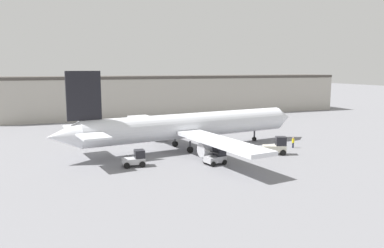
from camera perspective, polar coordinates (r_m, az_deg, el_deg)
The scene contains 7 objects.
ground_plane at distance 56.99m, azimuth -0.00°, elevation -3.76°, with size 400.00×400.00×0.00m, color slate.
terminal_building at distance 98.63m, azimuth -1.75°, elevation 4.42°, with size 89.66×10.30×10.20m.
airplane at distance 55.87m, azimuth -0.89°, elevation -0.32°, with size 40.46×37.40×11.77m.
ground_crew_worker at distance 59.38m, azimuth 15.15°, elevation -2.69°, with size 0.36×0.36×1.64m.
baggage_tug at distance 54.19m, azimuth 12.74°, elevation -3.36°, with size 3.46×2.74×2.57m.
belt_loader_truck at distance 47.73m, azimuth 3.72°, elevation -4.98°, with size 2.84×2.38×2.11m.
pushback_tug at distance 47.13m, azimuth -8.63°, elevation -5.28°, with size 2.79×1.97×2.05m.
Camera 1 is at (-19.82, -52.05, 12.08)m, focal length 35.00 mm.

